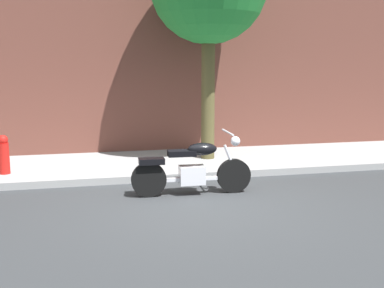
{
  "coord_description": "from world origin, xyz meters",
  "views": [
    {
      "loc": [
        -1.68,
        -7.25,
        2.27
      ],
      "look_at": [
        0.08,
        0.53,
        0.9
      ],
      "focal_mm": 44.05,
      "sensor_mm": 36.0,
      "label": 1
    }
  ],
  "objects": [
    {
      "name": "fire_hydrant",
      "position": [
        -3.26,
        2.3,
        0.46
      ],
      "size": [
        0.2,
        0.2,
        0.91
      ],
      "color": "red",
      "rests_on": "ground"
    },
    {
      "name": "sidewalk",
      "position": [
        0.0,
        2.85,
        0.07
      ],
      "size": [
        25.4,
        2.65,
        0.14
      ],
      "primitive_type": "cube",
      "color": "#959595",
      "rests_on": "ground"
    },
    {
      "name": "motorcycle",
      "position": [
        0.08,
        0.54,
        0.46
      ],
      "size": [
        2.12,
        0.7,
        1.1
      ],
      "color": "black",
      "rests_on": "ground"
    },
    {
      "name": "ground_plane",
      "position": [
        0.0,
        0.0,
        0.0
      ],
      "size": [
        60.0,
        60.0,
        0.0
      ],
      "primitive_type": "plane",
      "color": "#303335"
    },
    {
      "name": "building_facade",
      "position": [
        0.0,
        4.42,
        3.64
      ],
      "size": [
        25.4,
        0.5,
        7.29
      ],
      "primitive_type": "cube",
      "color": "brown",
      "rests_on": "ground"
    }
  ]
}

